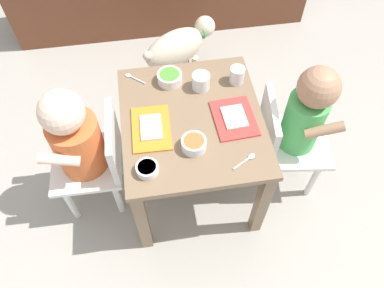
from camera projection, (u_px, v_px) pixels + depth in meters
The scene contains 14 objects.
ground_plane at pixel (192, 181), 1.80m from camera, with size 7.00×7.00×0.00m, color #9E998E.
dining_table at pixel (192, 132), 1.48m from camera, with size 0.53×0.60×0.48m.
seated_child_left at pixel (79, 140), 1.41m from camera, with size 0.29×0.29×0.68m.
seated_child_right at pixel (302, 119), 1.46m from camera, with size 0.31×0.31×0.69m.
dog at pixel (178, 47), 2.04m from camera, with size 0.44×0.32×0.31m.
food_tray_left at pixel (151, 128), 1.37m from camera, with size 0.14×0.21×0.02m.
food_tray_right at pixel (234, 118), 1.40m from camera, with size 0.16×0.20×0.02m.
water_cup_left at pixel (201, 82), 1.47m from camera, with size 0.07×0.07×0.07m.
water_cup_right at pixel (237, 76), 1.49m from camera, with size 0.06×0.06×0.07m.
cereal_bowl_right_side at pixel (170, 77), 1.50m from camera, with size 0.10×0.10×0.04m.
veggie_bowl_far at pixel (194, 144), 1.31m from camera, with size 0.09×0.09×0.04m.
veggie_bowl_near at pixel (147, 169), 1.26m from camera, with size 0.08×0.08×0.03m.
spoon_by_left_tray at pixel (246, 160), 1.30m from camera, with size 0.09×0.06×0.01m.
spoon_by_right_tray at pixel (133, 78), 1.52m from camera, with size 0.08×0.08×0.01m.
Camera 1 is at (-0.14, -0.87, 1.58)m, focal length 35.30 mm.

